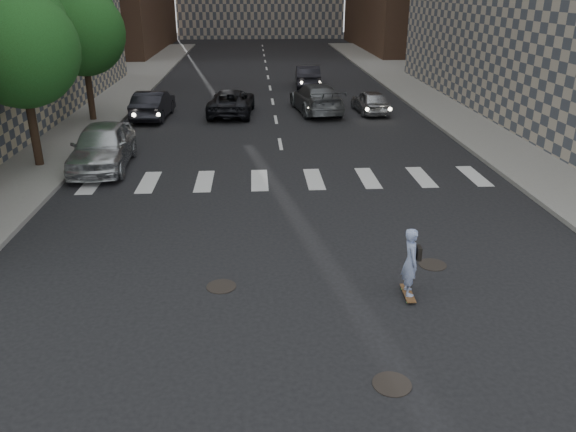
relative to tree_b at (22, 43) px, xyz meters
name	(u,v)px	position (x,y,z in m)	size (l,w,h in m)	color
ground	(311,311)	(9.45, -11.14, -4.65)	(160.00, 160.00, 0.00)	black
sidewalk_left	(3,118)	(-5.05, 8.86, -4.57)	(13.00, 80.00, 0.15)	gray
sidewalk_right	(533,111)	(23.95, 8.86, -4.57)	(13.00, 80.00, 0.15)	gray
tree_b	(22,43)	(0.00, 0.00, 0.00)	(4.20, 4.20, 6.60)	#382619
tree_c	(83,28)	(0.00, 8.00, 0.00)	(4.20, 4.20, 6.60)	#382619
manhole_a	(392,384)	(10.65, -13.64, -4.64)	(0.70, 0.70, 0.02)	black
manhole_b	(221,286)	(7.45, -9.94, -4.64)	(0.70, 0.70, 0.02)	black
manhole_c	(433,265)	(12.75, -9.14, -4.64)	(0.70, 0.70, 0.02)	black
skateboarder	(411,262)	(11.73, -10.62, -3.77)	(0.43, 0.85, 1.68)	brown
silver_sedan	(102,146)	(2.45, -0.22, -3.79)	(2.03, 5.04, 1.72)	silver
traffic_car_a	(153,104)	(2.95, 8.60, -3.91)	(1.56, 4.46, 1.47)	black
traffic_car_b	(316,98)	(11.79, 9.63, -3.86)	(2.21, 5.44, 1.58)	#55595D
traffic_car_c	(232,102)	(7.09, 9.31, -3.96)	(2.27, 4.92, 1.37)	black
traffic_car_d	(370,101)	(14.76, 9.27, -4.01)	(1.51, 3.75, 1.28)	#A3A4AA
traffic_car_e	(307,76)	(12.08, 18.11, -3.89)	(1.60, 4.58, 1.51)	black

